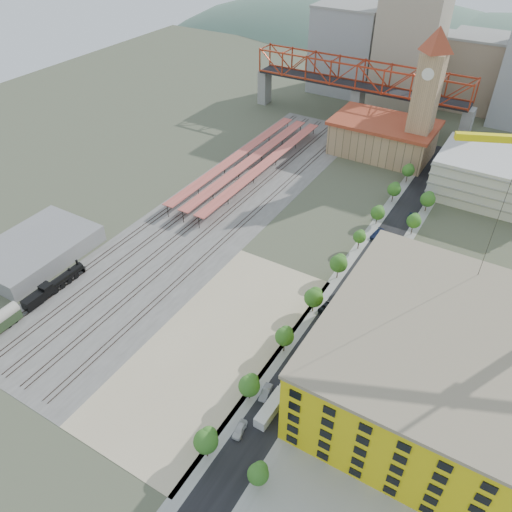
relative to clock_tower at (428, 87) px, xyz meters
The scene contains 30 objects.
ground 85.36m from the clock_tower, 95.71° to the right, with size 400.00×400.00×0.00m, color #474C38.
ballast_strip 81.63m from the clock_tower, 125.15° to the right, with size 36.00×165.00×0.06m, color #605E59.
dirt_lot 115.74m from the clock_tower, 96.14° to the right, with size 28.00×67.00×0.06m, color tan.
street_asphalt 71.48m from the clock_tower, 82.98° to the right, with size 12.00×170.00×0.06m, color black.
sidewalk_west 71.08m from the clock_tower, 87.80° to the right, with size 3.00×170.00×0.04m, color gray.
sidewalk_east 72.31m from the clock_tower, 78.27° to the right, with size 3.00×170.00×0.04m, color gray.
construction_pad 110.41m from the clock_tower, 69.69° to the right, with size 50.00×90.00×0.06m, color gray.
rail_tracks 82.57m from the clock_tower, 126.24° to the right, with size 26.56×160.00×0.18m.
platform_canopies 65.08m from the clock_tower, 144.47° to the right, with size 16.00×80.00×4.12m.
station_hall 25.65m from the clock_tower, behind, with size 38.00×24.00×13.10m.
clock_tower is the anchor object (origin of this frame).
parking_garage 36.81m from the clock_tower, 19.64° to the right, with size 34.00×26.00×14.00m, color silver.
truss_bridge 42.56m from the clock_tower, 142.85° to the left, with size 94.00×9.60×25.60m.
construction_building 107.36m from the clock_tower, 71.22° to the right, with size 44.60×50.60×18.80m.
warehouse 135.13m from the clock_tower, 123.93° to the right, with size 22.00×32.00×5.00m, color gray.
street_trees 80.70m from the clock_tower, 83.91° to the right, with size 15.40×124.40×8.00m.
skyline 62.60m from the clock_tower, 90.49° to the left, with size 133.00×46.00×60.00m.
locomotive 133.21m from the clock_tower, 116.39° to the right, with size 2.59×19.98×4.99m.
site_trailer_a 124.01m from the clock_tower, 86.21° to the right, with size 2.46×9.36×2.56m, color silver.
site_trailer_b 115.78m from the clock_tower, 85.92° to the right, with size 2.41×9.16×2.51m, color silver.
site_trailer_c 103.87m from the clock_tower, 85.42° to the right, with size 2.67×10.16×2.78m, color silver.
site_trailer_d 88.46m from the clock_tower, 84.54° to the right, with size 2.59×9.86×2.70m, color silver.
car_0 130.77m from the clock_tower, 87.76° to the right, with size 1.82×4.53×1.54m, color silver.
car_1 120.92m from the clock_tower, 87.56° to the right, with size 1.61×4.62×1.52m, color gray.
car_2 92.37m from the clock_tower, 86.74° to the right, with size 2.21×4.78×1.33m, color black.
car_3 58.70m from the clock_tower, 84.44° to the right, with size 2.23×5.50×1.60m, color #1A254C.
car_4 118.44m from the clock_tower, 84.51° to the right, with size 1.54×3.83×1.30m, color silver.
car_5 98.17m from the clock_tower, 83.29° to the right, with size 1.44×4.14×1.36m, color #A6A6AC.
car_6 64.05m from the clock_tower, 78.99° to the right, with size 2.41×5.22×1.45m, color black.
car_7 48.21m from the clock_tower, 73.72° to the right, with size 1.91×4.71×1.37m, color navy.
Camera 1 is at (44.29, -93.81, 86.68)m, focal length 35.00 mm.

